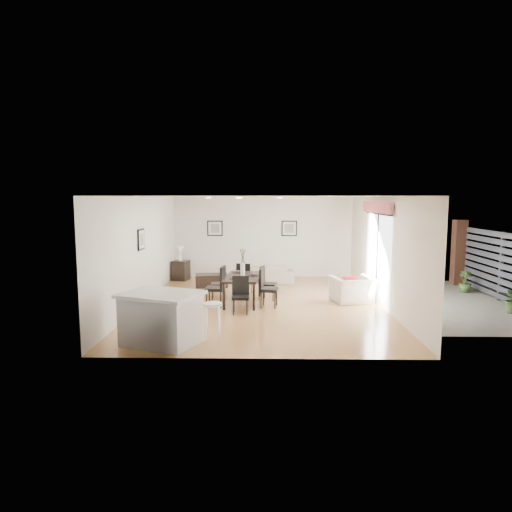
{
  "coord_description": "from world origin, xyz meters",
  "views": [
    {
      "loc": [
        0.09,
        -11.33,
        2.67
      ],
      "look_at": [
        -0.15,
        0.4,
        1.17
      ],
      "focal_mm": 32.0,
      "sensor_mm": 36.0,
      "label": 1
    }
  ],
  "objects_px": {
    "dining_table": "(243,279)",
    "dining_chair_foot": "(244,277)",
    "dining_chair_efar": "(266,281)",
    "kitchen_island": "(161,318)",
    "dining_chair_head": "(241,293)",
    "armchair": "(353,290)",
    "dining_chair_wfar": "(221,281)",
    "bar_stool": "(213,309)",
    "coffee_table": "(211,280)",
    "dining_chair_wnear": "(218,284)",
    "side_table": "(181,270)",
    "sofa": "(264,274)",
    "dining_chair_enear": "(266,285)"
  },
  "relations": [
    {
      "from": "bar_stool",
      "to": "kitchen_island",
      "type": "bearing_deg",
      "value": -180.0
    },
    {
      "from": "sofa",
      "to": "dining_chair_enear",
      "type": "distance_m",
      "value": 3.29
    },
    {
      "from": "dining_chair_enear",
      "to": "dining_table",
      "type": "bearing_deg",
      "value": 64.52
    },
    {
      "from": "coffee_table",
      "to": "side_table",
      "type": "bearing_deg",
      "value": 127.11
    },
    {
      "from": "dining_chair_efar",
      "to": "dining_chair_head",
      "type": "xyz_separation_m",
      "value": [
        -0.59,
        -1.47,
        -0.01
      ]
    },
    {
      "from": "dining_chair_enear",
      "to": "dining_chair_head",
      "type": "bearing_deg",
      "value": 146.32
    },
    {
      "from": "dining_table",
      "to": "dining_chair_wnear",
      "type": "distance_m",
      "value": 0.72
    },
    {
      "from": "dining_chair_enear",
      "to": "sofa",
      "type": "bearing_deg",
      "value": 9.83
    },
    {
      "from": "dining_chair_wnear",
      "to": "dining_chair_efar",
      "type": "xyz_separation_m",
      "value": [
        1.17,
        0.86,
        -0.06
      ]
    },
    {
      "from": "dining_chair_foot",
      "to": "coffee_table",
      "type": "xyz_separation_m",
      "value": [
        -1.04,
        1.08,
        -0.3
      ]
    },
    {
      "from": "dining_chair_wnear",
      "to": "kitchen_island",
      "type": "bearing_deg",
      "value": -9.66
    },
    {
      "from": "dining_chair_enear",
      "to": "bar_stool",
      "type": "xyz_separation_m",
      "value": [
        -0.97,
        -2.91,
        0.12
      ]
    },
    {
      "from": "coffee_table",
      "to": "dining_table",
      "type": "bearing_deg",
      "value": -72.45
    },
    {
      "from": "dining_table",
      "to": "dining_chair_foot",
      "type": "xyz_separation_m",
      "value": [
        -0.01,
        1.04,
        -0.13
      ]
    },
    {
      "from": "armchair",
      "to": "dining_chair_enear",
      "type": "distance_m",
      "value": 2.3
    },
    {
      "from": "dining_table",
      "to": "dining_chair_foot",
      "type": "distance_m",
      "value": 1.05
    },
    {
      "from": "dining_chair_efar",
      "to": "coffee_table",
      "type": "distance_m",
      "value": 2.37
    },
    {
      "from": "coffee_table",
      "to": "armchair",
      "type": "bearing_deg",
      "value": -36.24
    },
    {
      "from": "armchair",
      "to": "dining_chair_wfar",
      "type": "height_order",
      "value": "dining_chair_wfar"
    },
    {
      "from": "sofa",
      "to": "dining_chair_enear",
      "type": "bearing_deg",
      "value": 92.37
    },
    {
      "from": "armchair",
      "to": "dining_chair_wfar",
      "type": "relative_size",
      "value": 1.14
    },
    {
      "from": "side_table",
      "to": "kitchen_island",
      "type": "bearing_deg",
      "value": -82.61
    },
    {
      "from": "dining_chair_enear",
      "to": "bar_stool",
      "type": "relative_size",
      "value": 1.26
    },
    {
      "from": "dining_chair_wfar",
      "to": "side_table",
      "type": "distance_m",
      "value": 3.21
    },
    {
      "from": "dining_chair_head",
      "to": "dining_chair_foot",
      "type": "height_order",
      "value": "dining_chair_foot"
    },
    {
      "from": "sofa",
      "to": "dining_chair_foot",
      "type": "bearing_deg",
      "value": 74.79
    },
    {
      "from": "dining_chair_wnear",
      "to": "dining_table",
      "type": "bearing_deg",
      "value": 131.09
    },
    {
      "from": "coffee_table",
      "to": "sofa",
      "type": "bearing_deg",
      "value": 16.5
    },
    {
      "from": "dining_table",
      "to": "dining_chair_wnear",
      "type": "relative_size",
      "value": 1.72
    },
    {
      "from": "sofa",
      "to": "kitchen_island",
      "type": "distance_m",
      "value": 6.47
    },
    {
      "from": "dining_chair_wnear",
      "to": "side_table",
      "type": "distance_m",
      "value": 3.97
    },
    {
      "from": "dining_chair_wnear",
      "to": "coffee_table",
      "type": "relative_size",
      "value": 1.05
    },
    {
      "from": "armchair",
      "to": "bar_stool",
      "type": "distance_m",
      "value": 4.7
    },
    {
      "from": "dining_chair_wnear",
      "to": "dining_chair_foot",
      "type": "height_order",
      "value": "dining_chair_wnear"
    },
    {
      "from": "side_table",
      "to": "kitchen_island",
      "type": "distance_m",
      "value": 6.57
    },
    {
      "from": "armchair",
      "to": "dining_chair_foot",
      "type": "bearing_deg",
      "value": -31.22
    },
    {
      "from": "dining_chair_head",
      "to": "dining_chair_foot",
      "type": "xyz_separation_m",
      "value": [
        -0.01,
        2.07,
        0.01
      ]
    },
    {
      "from": "sofa",
      "to": "dining_chair_efar",
      "type": "distance_m",
      "value": 2.45
    },
    {
      "from": "dining_chair_head",
      "to": "bar_stool",
      "type": "bearing_deg",
      "value": -100.79
    },
    {
      "from": "dining_chair_efar",
      "to": "dining_chair_head",
      "type": "bearing_deg",
      "value": 171.67
    },
    {
      "from": "dining_chair_efar",
      "to": "kitchen_island",
      "type": "height_order",
      "value": "kitchen_island"
    },
    {
      "from": "dining_chair_enear",
      "to": "side_table",
      "type": "distance_m",
      "value": 4.55
    },
    {
      "from": "armchair",
      "to": "dining_chair_foot",
      "type": "relative_size",
      "value": 1.15
    },
    {
      "from": "dining_chair_wfar",
      "to": "kitchen_island",
      "type": "relative_size",
      "value": 0.53
    },
    {
      "from": "bar_stool",
      "to": "dining_chair_efar",
      "type": "bearing_deg",
      "value": 75.33
    },
    {
      "from": "side_table",
      "to": "dining_chair_wfar",
      "type": "bearing_deg",
      "value": -60.35
    },
    {
      "from": "sofa",
      "to": "side_table",
      "type": "distance_m",
      "value": 2.74
    },
    {
      "from": "sofa",
      "to": "dining_chair_wnear",
      "type": "xyz_separation_m",
      "value": [
        -1.13,
        -3.3,
        0.28
      ]
    },
    {
      "from": "coffee_table",
      "to": "dining_chair_head",
      "type": "bearing_deg",
      "value": -80.44
    },
    {
      "from": "side_table",
      "to": "kitchen_island",
      "type": "relative_size",
      "value": 0.39
    }
  ]
}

